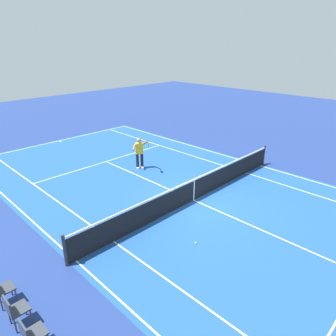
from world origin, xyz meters
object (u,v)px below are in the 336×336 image
at_px(tennis_player_near, 140,152).
at_px(spectator_chair_5, 0,288).
at_px(tennis_ball, 196,243).
at_px(tennis_net, 194,190).
at_px(spectator_chair_3, 31,333).
at_px(spectator_chair_4, 14,309).

height_order(tennis_player_near, spectator_chair_5, tennis_player_near).
bearing_deg(tennis_ball, tennis_net, -48.08).
bearing_deg(spectator_chair_3, spectator_chair_4, 0.00).
height_order(tennis_net, spectator_chair_4, tennis_net).
relative_size(tennis_player_near, spectator_chair_4, 1.93).
bearing_deg(tennis_player_near, spectator_chair_4, 122.98).
xyz_separation_m(tennis_ball, spectator_chair_3, (-0.00, 5.39, 0.49)).
bearing_deg(tennis_player_near, tennis_net, 170.58).
bearing_deg(tennis_player_near, spectator_chair_5, 118.41).
xyz_separation_m(tennis_ball, spectator_chair_5, (1.80, 5.39, 0.49)).
distance_m(tennis_net, tennis_player_near, 4.38).
relative_size(tennis_player_near, spectator_chair_3, 1.93).
relative_size(tennis_net, tennis_ball, 177.27).
bearing_deg(spectator_chair_3, tennis_net, -75.12).
bearing_deg(spectator_chair_4, tennis_net, -81.59).
relative_size(tennis_ball, spectator_chair_3, 0.08).
relative_size(tennis_ball, spectator_chair_5, 0.08).
xyz_separation_m(tennis_player_near, spectator_chair_3, (-6.33, 8.36, -0.41)).
bearing_deg(tennis_player_near, tennis_ball, 154.82).
bearing_deg(tennis_ball, spectator_chair_3, 90.02).
relative_size(spectator_chair_3, spectator_chair_4, 1.00).
relative_size(tennis_net, spectator_chair_5, 13.30).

